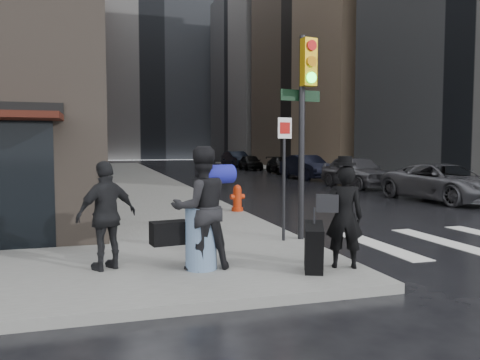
{
  "coord_description": "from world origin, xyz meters",
  "views": [
    {
      "loc": [
        -2.09,
        -7.61,
        2.08
      ],
      "look_at": [
        1.06,
        3.16,
        1.3
      ],
      "focal_mm": 35.0,
      "sensor_mm": 36.0,
      "label": 1
    }
  ],
  "objects_px": {
    "man_overcoat": "(338,221)",
    "parked_car_0": "(445,183)",
    "parked_car_3": "(283,165)",
    "parked_car_4": "(250,162)",
    "man_jeans": "(200,208)",
    "parked_car_1": "(357,171)",
    "parked_car_2": "(307,167)",
    "man_greycoat": "(107,215)",
    "traffic_light": "(303,109)",
    "fire_hydrant": "(237,199)",
    "parked_car_5": "(237,159)"
  },
  "relations": [
    {
      "from": "man_overcoat",
      "to": "parked_car_0",
      "type": "height_order",
      "value": "man_overcoat"
    },
    {
      "from": "parked_car_3",
      "to": "parked_car_4",
      "type": "bearing_deg",
      "value": 100.11
    },
    {
      "from": "parked_car_0",
      "to": "man_jeans",
      "type": "bearing_deg",
      "value": -149.44
    },
    {
      "from": "parked_car_0",
      "to": "parked_car_1",
      "type": "height_order",
      "value": "parked_car_1"
    },
    {
      "from": "parked_car_2",
      "to": "parked_car_4",
      "type": "distance_m",
      "value": 13.09
    },
    {
      "from": "man_jeans",
      "to": "parked_car_0",
      "type": "relative_size",
      "value": 0.37
    },
    {
      "from": "man_greycoat",
      "to": "traffic_light",
      "type": "relative_size",
      "value": 0.41
    },
    {
      "from": "man_overcoat",
      "to": "traffic_light",
      "type": "bearing_deg",
      "value": -77.5
    },
    {
      "from": "parked_car_4",
      "to": "fire_hydrant",
      "type": "bearing_deg",
      "value": -103.68
    },
    {
      "from": "man_jeans",
      "to": "traffic_light",
      "type": "height_order",
      "value": "traffic_light"
    },
    {
      "from": "man_greycoat",
      "to": "parked_car_2",
      "type": "relative_size",
      "value": 0.36
    },
    {
      "from": "parked_car_0",
      "to": "parked_car_1",
      "type": "relative_size",
      "value": 1.07
    },
    {
      "from": "man_greycoat",
      "to": "parked_car_0",
      "type": "relative_size",
      "value": 0.33
    },
    {
      "from": "parked_car_3",
      "to": "traffic_light",
      "type": "bearing_deg",
      "value": -106.17
    },
    {
      "from": "man_jeans",
      "to": "man_greycoat",
      "type": "distance_m",
      "value": 1.48
    },
    {
      "from": "parked_car_1",
      "to": "parked_car_5",
      "type": "height_order",
      "value": "parked_car_1"
    },
    {
      "from": "man_jeans",
      "to": "parked_car_4",
      "type": "bearing_deg",
      "value": -118.0
    },
    {
      "from": "man_overcoat",
      "to": "traffic_light",
      "type": "distance_m",
      "value": 3.06
    },
    {
      "from": "man_greycoat",
      "to": "fire_hydrant",
      "type": "xyz_separation_m",
      "value": [
        3.85,
        5.97,
        -0.51
      ]
    },
    {
      "from": "traffic_light",
      "to": "parked_car_4",
      "type": "distance_m",
      "value": 33.57
    },
    {
      "from": "man_overcoat",
      "to": "man_greycoat",
      "type": "distance_m",
      "value": 3.66
    },
    {
      "from": "parked_car_0",
      "to": "parked_car_1",
      "type": "bearing_deg",
      "value": 85.45
    },
    {
      "from": "man_jeans",
      "to": "parked_car_4",
      "type": "distance_m",
      "value": 35.89
    },
    {
      "from": "traffic_light",
      "to": "parked_car_5",
      "type": "bearing_deg",
      "value": 67.03
    },
    {
      "from": "parked_car_1",
      "to": "parked_car_5",
      "type": "relative_size",
      "value": 0.97
    },
    {
      "from": "parked_car_2",
      "to": "parked_car_3",
      "type": "height_order",
      "value": "parked_car_2"
    },
    {
      "from": "parked_car_2",
      "to": "parked_car_5",
      "type": "bearing_deg",
      "value": 82.16
    },
    {
      "from": "traffic_light",
      "to": "parked_car_3",
      "type": "xyz_separation_m",
      "value": [
        9.72,
        25.7,
        -2.21
      ]
    },
    {
      "from": "parked_car_2",
      "to": "parked_car_4",
      "type": "xyz_separation_m",
      "value": [
        0.28,
        13.09,
        -0.08
      ]
    },
    {
      "from": "man_jeans",
      "to": "parked_car_5",
      "type": "height_order",
      "value": "man_jeans"
    },
    {
      "from": "man_overcoat",
      "to": "parked_car_5",
      "type": "distance_m",
      "value": 42.31
    },
    {
      "from": "parked_car_1",
      "to": "fire_hydrant",
      "type": "bearing_deg",
      "value": -139.52
    },
    {
      "from": "man_jeans",
      "to": "parked_car_2",
      "type": "height_order",
      "value": "man_jeans"
    },
    {
      "from": "man_jeans",
      "to": "traffic_light",
      "type": "xyz_separation_m",
      "value": [
        2.51,
        1.72,
        1.75
      ]
    },
    {
      "from": "fire_hydrant",
      "to": "parked_car_3",
      "type": "bearing_deg",
      "value": 65.04
    },
    {
      "from": "traffic_light",
      "to": "parked_car_2",
      "type": "relative_size",
      "value": 0.88
    },
    {
      "from": "fire_hydrant",
      "to": "parked_car_5",
      "type": "distance_m",
      "value": 35.49
    },
    {
      "from": "parked_car_2",
      "to": "traffic_light",
      "type": "bearing_deg",
      "value": -120.16
    },
    {
      "from": "parked_car_2",
      "to": "parked_car_4",
      "type": "relative_size",
      "value": 1.16
    },
    {
      "from": "man_jeans",
      "to": "parked_car_1",
      "type": "xyz_separation_m",
      "value": [
        11.19,
        14.33,
        -0.29
      ]
    },
    {
      "from": "parked_car_0",
      "to": "traffic_light",
      "type": "bearing_deg",
      "value": -149.29
    },
    {
      "from": "parked_car_0",
      "to": "man_overcoat",
      "type": "bearing_deg",
      "value": -141.55
    },
    {
      "from": "man_jeans",
      "to": "man_greycoat",
      "type": "height_order",
      "value": "man_jeans"
    },
    {
      "from": "parked_car_2",
      "to": "parked_car_3",
      "type": "bearing_deg",
      "value": 76.56
    },
    {
      "from": "man_overcoat",
      "to": "parked_car_1",
      "type": "xyz_separation_m",
      "value": [
        9.08,
        14.93,
        -0.08
      ]
    },
    {
      "from": "man_greycoat",
      "to": "traffic_light",
      "type": "height_order",
      "value": "traffic_light"
    },
    {
      "from": "parked_car_1",
      "to": "parked_car_3",
      "type": "xyz_separation_m",
      "value": [
        1.04,
        13.09,
        -0.16
      ]
    },
    {
      "from": "parked_car_1",
      "to": "parked_car_2",
      "type": "relative_size",
      "value": 1.02
    },
    {
      "from": "parked_car_2",
      "to": "parked_car_5",
      "type": "xyz_separation_m",
      "value": [
        0.81,
        19.63,
        0.05
      ]
    },
    {
      "from": "man_overcoat",
      "to": "parked_car_2",
      "type": "height_order",
      "value": "man_overcoat"
    }
  ]
}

